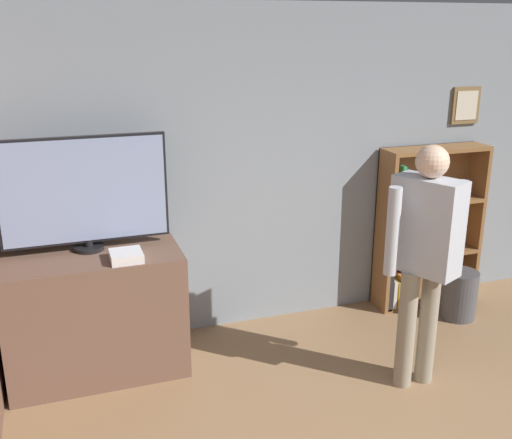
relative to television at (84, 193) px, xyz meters
name	(u,v)px	position (x,y,z in m)	size (l,w,h in m)	color
wall_back	(274,170)	(1.57, 0.33, -0.03)	(6.47, 0.09, 2.70)	gray
tv_ledge	(96,314)	(0.00, -0.10, -0.91)	(1.28, 0.66, 0.94)	brown
television	(84,193)	(0.00, 0.00, 0.00)	(1.19, 0.22, 0.84)	black
game_console	(126,256)	(0.23, -0.30, -0.40)	(0.22, 0.23, 0.06)	white
bookshelf	(419,232)	(2.93, 0.15, -0.67)	(1.00, 0.28, 1.49)	brown
person	(425,247)	(2.17, -1.02, -0.32)	(0.61, 0.52, 1.77)	gray
waste_bin	(458,294)	(3.13, -0.25, -1.16)	(0.32, 0.32, 0.44)	#4C4C51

